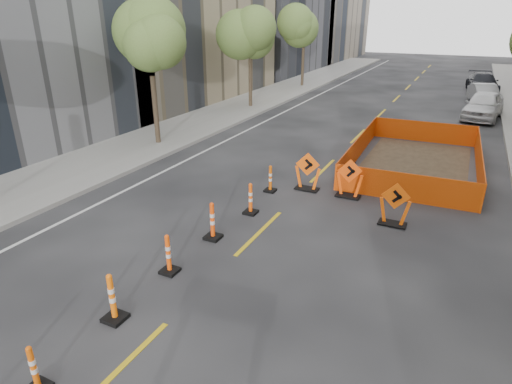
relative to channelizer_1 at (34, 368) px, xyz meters
The scene contains 19 objects.
ground_plane 3.00m from the channelizer_1, 71.77° to the left, with size 140.00×140.00×0.00m, color black.
sidewalk_left 16.87m from the channelizer_1, 118.60° to the left, with size 4.00×90.00×0.15m, color gray.
bld_left_d 45.45m from the channelizer_1, 110.94° to the left, with size 12.00×16.00×14.00m, color #4C4C51.
tree_l_b 15.38m from the channelizer_1, 120.26° to the left, with size 2.80×2.80×5.95m.
tree_l_c 24.34m from the channelizer_1, 108.14° to the left, with size 2.80×2.80×5.95m.
tree_l_d 33.90m from the channelizer_1, 102.83° to the left, with size 2.80×2.80×5.95m.
channelizer_1 is the anchor object (origin of this frame).
channelizer_2 1.97m from the channelizer_1, 93.33° to the left, with size 0.44×0.44×1.12m, color #FF690A, non-canonical shape.
channelizer_3 3.93m from the channelizer_1, 92.48° to the left, with size 0.42×0.42×1.05m, color #FF4F0A, non-canonical shape.
channelizer_4 5.89m from the channelizer_1, 91.10° to the left, with size 0.44×0.44×1.12m, color #FE480A, non-canonical shape.
channelizer_5 7.86m from the channelizer_1, 89.28° to the left, with size 0.41×0.41×1.04m, color #FF540A, non-canonical shape.
channelizer_6 9.82m from the channelizer_1, 90.57° to the left, with size 0.39×0.39×0.99m, color #D75609, non-canonical shape.
chevron_sign_left 10.61m from the channelizer_1, 84.37° to the left, with size 0.95×0.57×1.42m, color #FD5A0A, non-canonical shape.
chevron_sign_center 10.87m from the channelizer_1, 76.34° to the left, with size 0.93×0.56×1.40m, color #FF4D0A, non-canonical shape.
chevron_sign_right 10.03m from the channelizer_1, 64.31° to the left, with size 0.92×0.55×1.38m, color #F1560A, non-canonical shape.
safety_fence 15.70m from the channelizer_1, 74.41° to the left, with size 4.79×8.15×1.02m, color orange, non-canonical shape.
parked_car_near 26.99m from the channelizer_1, 75.59° to the left, with size 1.92×4.77×1.63m, color silver.
parked_car_mid 31.95m from the channelizer_1, 77.75° to the left, with size 1.46×4.18×1.38m, color gray.
parked_car_far 37.49m from the channelizer_1, 79.77° to the left, with size 2.10×5.18×1.50m, color black.
Camera 1 is at (4.83, -6.07, 5.96)m, focal length 30.00 mm.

